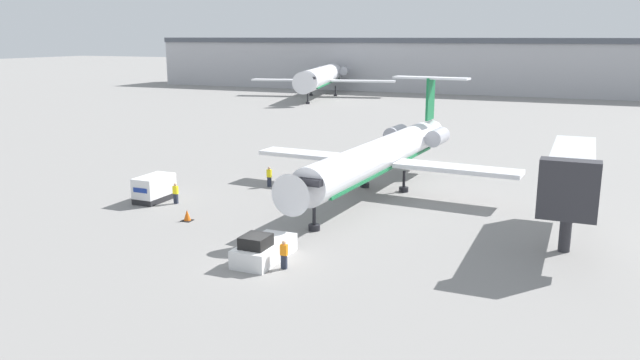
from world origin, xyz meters
name	(u,v)px	position (x,y,z in m)	size (l,w,h in m)	color
ground_plane	(260,265)	(0.00, 0.00, 0.00)	(600.00, 600.00, 0.00)	gray
terminal_building	(513,66)	(0.00, 120.00, 6.26)	(180.00, 16.80, 12.46)	#B2B2B7
airplane_main	(381,155)	(0.98, 19.28, 3.18)	(22.96, 29.73, 8.84)	white
pushback_tug	(264,249)	(-0.19, 0.79, 0.65)	(2.14, 4.60, 1.78)	silver
luggage_cart	(154,188)	(-14.59, 9.24, 1.02)	(1.83, 3.43, 2.03)	#232326
worker_near_tug	(284,254)	(1.53, -0.02, 0.87)	(0.40, 0.24, 1.67)	#232838
worker_by_wing	(269,176)	(-8.47, 17.14, 0.93)	(0.40, 0.25, 1.76)	#232838
worker_on_apron	(176,193)	(-12.55, 9.23, 0.85)	(0.40, 0.24, 1.64)	#232838
traffic_cone_left	(187,215)	(-8.99, 5.66, 0.39)	(0.71, 0.71, 0.81)	black
airplane_parked_far_left	(322,76)	(-37.08, 95.89, 4.30)	(31.40, 39.91, 11.52)	white
jet_bridge	(571,172)	(15.90, 11.76, 4.45)	(3.20, 12.35, 6.19)	#2D2D33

